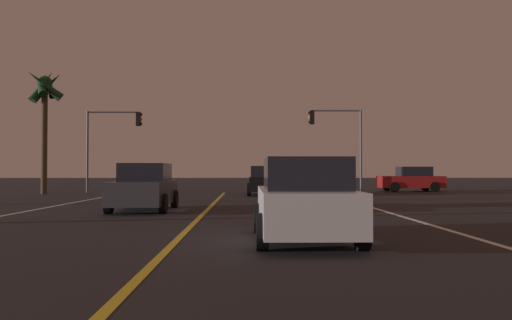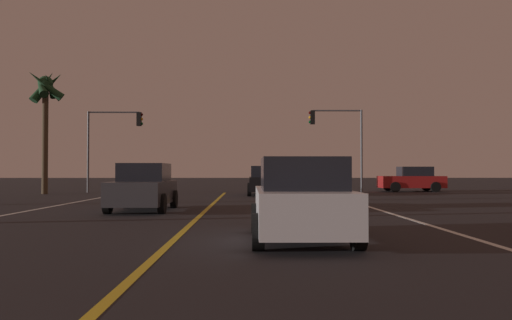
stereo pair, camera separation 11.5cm
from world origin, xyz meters
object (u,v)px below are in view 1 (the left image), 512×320
(car_lead_same_lane, at_px, (304,201))
(car_ahead_far, at_px, (264,181))
(car_oncoming, at_px, (145,188))
(traffic_light_near_left, at_px, (114,132))
(car_crossing_side, at_px, (411,179))
(palm_tree_left_far, at_px, (45,95))
(traffic_light_near_right, at_px, (335,131))

(car_lead_same_lane, height_order, car_ahead_far, same)
(car_oncoming, relative_size, traffic_light_near_left, 0.81)
(car_crossing_side, height_order, traffic_light_near_left, traffic_light_near_left)
(car_crossing_side, bearing_deg, palm_tree_left_far, 8.25)
(car_lead_same_lane, distance_m, car_ahead_far, 19.57)
(car_lead_same_lane, height_order, car_oncoming, same)
(traffic_light_near_left, distance_m, palm_tree_left_far, 4.78)
(car_ahead_far, distance_m, car_oncoming, 12.48)
(car_ahead_far, relative_size, traffic_light_near_right, 0.79)
(traffic_light_near_right, relative_size, palm_tree_left_far, 0.70)
(car_oncoming, bearing_deg, traffic_light_near_left, -161.82)
(palm_tree_left_far, bearing_deg, car_ahead_far, -6.44)
(car_lead_same_lane, bearing_deg, palm_tree_left_far, 32.76)
(car_oncoming, bearing_deg, car_crossing_side, 137.84)
(palm_tree_left_far, bearing_deg, traffic_light_near_right, 6.84)
(car_lead_same_lane, distance_m, palm_tree_left_far, 25.62)
(car_lead_same_lane, height_order, car_crossing_side, same)
(car_oncoming, relative_size, palm_tree_left_far, 0.56)
(car_ahead_far, relative_size, palm_tree_left_far, 0.56)
(car_lead_same_lane, xyz_separation_m, car_oncoming, (-4.85, 8.02, 0.00))
(car_oncoming, xyz_separation_m, traffic_light_near_left, (-5.01, 15.26, 3.16))
(car_oncoming, xyz_separation_m, palm_tree_left_far, (-8.72, 13.07, 5.25))
(car_ahead_far, relative_size, car_oncoming, 1.00)
(car_ahead_far, height_order, car_oncoming, same)
(car_ahead_far, distance_m, traffic_light_near_right, 6.89)
(traffic_light_near_right, xyz_separation_m, palm_tree_left_far, (-18.24, -2.19, 2.00))
(car_ahead_far, bearing_deg, traffic_light_near_left, 69.14)
(traffic_light_near_right, bearing_deg, car_lead_same_lane, 78.64)
(car_ahead_far, height_order, traffic_light_near_left, traffic_light_near_left)
(car_ahead_far, bearing_deg, car_crossing_side, -64.23)
(car_lead_same_lane, height_order, palm_tree_left_far, palm_tree_left_far)
(car_lead_same_lane, xyz_separation_m, traffic_light_near_right, (4.67, 23.27, 3.24))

